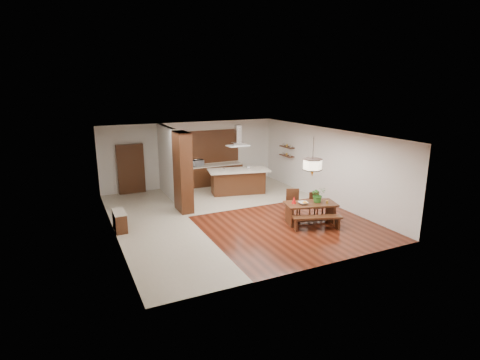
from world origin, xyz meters
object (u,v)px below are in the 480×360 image
hallway_console (120,221)px  dining_chair_left (293,204)px  pendant_lantern (313,157)px  microwave (198,163)px  fruit_bowl (303,203)px  range_hood (238,136)px  dining_bench (317,223)px  dining_chair_right (316,205)px  foliage_plant (318,195)px  kitchen_island (238,181)px  dining_table (310,208)px  island_cup (249,168)px

hallway_console → dining_chair_left: (5.55, -1.43, 0.19)m
dining_chair_left → pendant_lantern: bearing=-43.2°
microwave → fruit_bowl: bearing=-80.0°
range_hood → dining_chair_left: bearing=-84.1°
dining_bench → pendant_lantern: (0.15, 0.58, 2.02)m
dining_chair_right → range_hood: (-1.19, 3.86, 2.03)m
foliage_plant → microwave: (-2.09, 6.04, 0.13)m
pendant_lantern → range_hood: bearing=98.7°
dining_bench → kitchen_island: bearing=95.9°
dining_chair_left → microwave: microwave is taller
dining_bench → dining_table: bearing=75.3°
hallway_console → foliage_plant: bearing=-18.6°
kitchen_island → range_hood: bearing=102.2°
hallway_console → pendant_lantern: 6.47m
fruit_bowl → microwave: microwave is taller
hallway_console → dining_chair_left: bearing=-14.5°
foliage_plant → dining_chair_left: bearing=130.7°
hallway_console → dining_bench: 6.25m
range_hood → island_cup: 1.44m
pendant_lantern → range_hood: same height
dining_table → range_hood: (-0.65, 4.25, 1.95)m
hallway_console → island_cup: size_ratio=6.86×
dining_table → fruit_bowl: (-0.29, 0.01, 0.22)m
microwave → dining_table: bearing=-77.4°
dining_table → fruit_bowl: fruit_bowl is taller
dining_chair_right → island_cup: (-0.75, 3.75, 0.66)m
foliage_plant → island_cup: foliage_plant is taller
foliage_plant → fruit_bowl: 0.60m
microwave → island_cup: bearing=-53.9°
foliage_plant → kitchen_island: foliage_plant is taller
hallway_console → dining_table: 6.17m
dining_chair_left → dining_chair_right: (0.81, -0.21, -0.07)m
dining_chair_left → pendant_lantern: (0.28, -0.60, 1.74)m
dining_chair_left → kitchen_island: (-0.38, 3.65, 0.03)m
dining_chair_left → dining_chair_right: bearing=7.5°
dining_chair_right → microwave: size_ratio=1.71×
dining_chair_right → kitchen_island: bearing=111.9°
dining_chair_left → foliage_plant: (0.53, -0.62, 0.45)m
hallway_console → dining_chair_left: dining_chair_left is taller
fruit_bowl → kitchen_island: kitchen_island is taller
pendant_lantern → fruit_bowl: size_ratio=4.29×
kitchen_island → island_cup: (0.43, -0.11, 0.56)m
hallway_console → dining_chair_right: bearing=-14.5°
dining_table → dining_chair_left: (-0.28, 0.60, -0.00)m
hallway_console → fruit_bowl: fruit_bowl is taller
hallway_console → range_hood: range_hood is taller
dining_chair_left → fruit_bowl: 0.63m
fruit_bowl → range_hood: size_ratio=0.34×
fruit_bowl → microwave: bearing=104.3°
dining_table → hallway_console: bearing=160.8°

